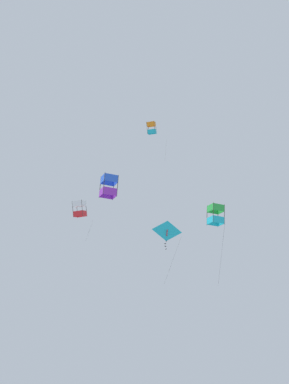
# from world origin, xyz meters

# --- Properties ---
(kite_box_near_right) EXTENTS (1.32, 1.55, 7.55)m
(kite_box_near_right) POSITION_xyz_m (-4.71, 3.16, 17.86)
(kite_box_near_right) COLOR green
(kite_box_far_centre) EXTENTS (2.91, 2.55, 5.58)m
(kite_box_far_centre) POSITION_xyz_m (-1.62, -2.75, 29.67)
(kite_box_far_centre) COLOR orange
(kite_box_mid_left) EXTENTS (1.41, 1.67, 2.08)m
(kite_box_mid_left) POSITION_xyz_m (4.88, 1.27, 19.18)
(kite_box_mid_left) COLOR blue
(kite_delta_low_drifter) EXTENTS (2.19, 1.37, 6.16)m
(kite_delta_low_drifter) POSITION_xyz_m (-2.60, -1.75, 17.64)
(kite_delta_low_drifter) COLOR #1EB2C6
(kite_box_near_left) EXTENTS (2.44, 2.08, 4.51)m
(kite_box_near_left) POSITION_xyz_m (5.05, -4.95, 19.58)
(kite_box_near_left) COLOR white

